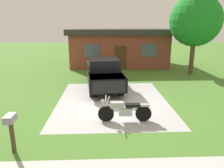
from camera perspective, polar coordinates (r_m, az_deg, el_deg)
The scene contains 7 objects.
ground_plane at distance 11.40m, azimuth 0.15°, elevation -4.50°, with size 80.00×80.00×0.00m, color #4D7E2E.
driveway_pad at distance 11.40m, azimuth 0.15°, elevation -4.49°, with size 5.67×7.03×0.01m, color #B7B7B7.
motorcycle at distance 8.96m, azimuth 3.29°, elevation -6.98°, with size 2.21×0.70×1.09m.
pickup_truck at distance 13.76m, azimuth -2.33°, elevation 3.08°, with size 2.54×5.78×1.90m.
mailbox at distance 7.33m, azimuth -25.21°, elevation -9.45°, with size 0.26×0.48×1.26m.
shade_tree at distance 18.46m, azimuth 21.19°, elevation 15.31°, with size 3.95×3.95×6.17m.
neighbor_house at distance 21.58m, azimuth 1.72°, elevation 9.80°, with size 9.60×5.60×3.50m.
Camera 1 is at (-0.47, -10.72, 3.87)m, focal length 34.59 mm.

